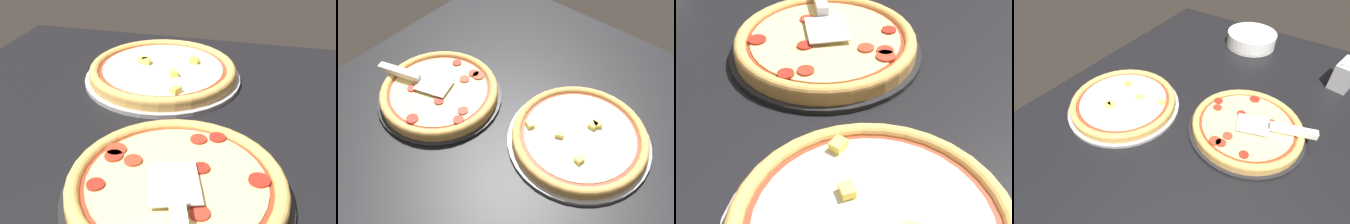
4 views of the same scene
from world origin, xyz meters
TOP-DOWN VIEW (x-y plane):
  - ground_plane at (0.00, 0.00)cm, footprint 135.39×103.89cm
  - pizza_pan_front at (-4.60, -17.66)cm, footprint 36.03×36.03cm
  - pizza_front at (-4.61, -17.64)cm, footprint 33.87×33.87cm
  - pizza_pan_back at (-16.97, 22.26)cm, footprint 37.88×37.88cm
  - pizza_back at (-16.96, 22.25)cm, footprint 35.61×35.61cm

SIDE VIEW (x-z plane):
  - ground_plane at x=0.00cm, z-range -3.60..0.00cm
  - pizza_pan_front at x=-4.60cm, z-range 0.00..1.00cm
  - pizza_pan_back at x=-16.97cm, z-range 0.00..1.00cm
  - pizza_back at x=-16.96cm, z-range 0.70..4.20cm
  - pizza_front at x=-4.61cm, z-range 1.04..4.37cm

